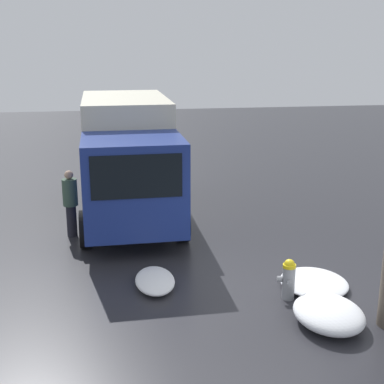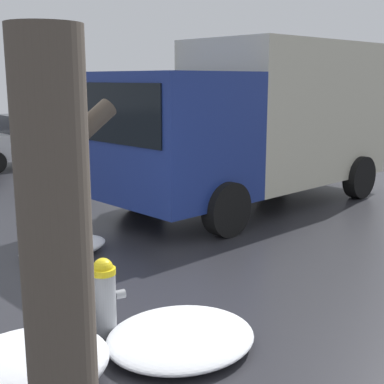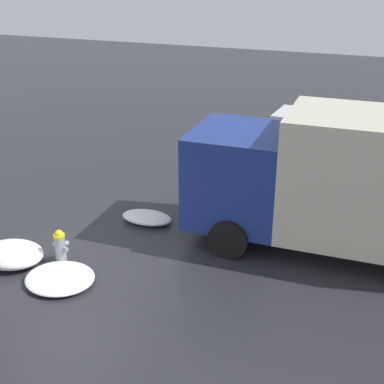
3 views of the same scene
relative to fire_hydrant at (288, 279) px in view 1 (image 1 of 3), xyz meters
The scene contains 7 objects.
ground_plane 0.41m from the fire_hydrant, 103.27° to the right, with size 60.00×60.00×0.00m, color #28282D.
fire_hydrant is the anchor object (origin of this frame).
delivery_truck 6.33m from the fire_hydrant, 26.27° to the left, with size 6.47×2.67×3.24m.
pedestrian 5.97m from the fire_hydrant, 45.56° to the left, with size 0.37×0.37×1.70m.
snow_pile_by_hydrant 2.64m from the fire_hydrant, 69.21° to the left, with size 1.33×0.79×0.24m.
snow_pile_curbside 0.86m from the fire_hydrant, 59.50° to the right, with size 1.47×1.34×0.19m.
snow_pile_by_tree 1.12m from the fire_hydrant, 159.75° to the right, with size 1.46×1.19×0.40m.
Camera 1 is at (-8.88, 3.29, 4.74)m, focal length 50.00 mm.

